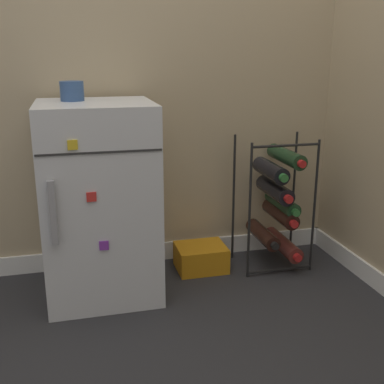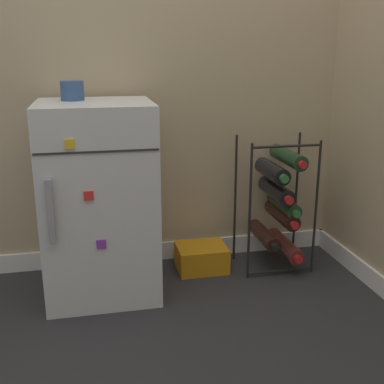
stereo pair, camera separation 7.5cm
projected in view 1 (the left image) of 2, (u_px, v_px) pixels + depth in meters
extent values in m
plane|color=#28282B|center=(159.00, 314.00, 1.95)|extent=(14.00, 14.00, 0.00)
cube|color=white|center=(140.00, 253.00, 2.42)|extent=(6.97, 0.01, 0.09)
cube|color=silver|center=(100.00, 201.00, 2.03)|extent=(0.47, 0.45, 0.83)
cube|color=#2D2D2D|center=(100.00, 153.00, 1.75)|extent=(0.46, 0.00, 0.01)
cube|color=#9E9EA3|center=(53.00, 213.00, 1.75)|extent=(0.02, 0.02, 0.24)
cube|color=purple|center=(104.00, 246.00, 1.85)|extent=(0.04, 0.01, 0.04)
cube|color=red|center=(91.00, 197.00, 1.78)|extent=(0.04, 0.01, 0.04)
cube|color=yellow|center=(72.00, 145.00, 1.71)|extent=(0.04, 0.01, 0.04)
cylinder|color=black|center=(250.00, 213.00, 2.18)|extent=(0.01, 0.01, 0.64)
cylinder|color=black|center=(314.00, 207.00, 2.25)|extent=(0.01, 0.01, 0.64)
cylinder|color=black|center=(234.00, 198.00, 2.38)|extent=(0.01, 0.01, 0.64)
cylinder|color=black|center=(293.00, 194.00, 2.46)|extent=(0.01, 0.01, 0.64)
cylinder|color=black|center=(279.00, 269.00, 2.30)|extent=(0.32, 0.01, 0.01)
cylinder|color=black|center=(286.00, 146.00, 2.13)|extent=(0.32, 0.01, 0.01)
cylinder|color=#56231E|center=(283.00, 244.00, 2.40)|extent=(0.08, 0.31, 0.08)
cylinder|color=red|center=(298.00, 258.00, 2.24)|extent=(0.04, 0.02, 0.04)
cylinder|color=black|center=(262.00, 234.00, 2.35)|extent=(0.07, 0.27, 0.07)
cylinder|color=black|center=(275.00, 246.00, 2.21)|extent=(0.03, 0.02, 0.03)
cylinder|color=black|center=(280.00, 214.00, 2.34)|extent=(0.08, 0.28, 0.08)
cylinder|color=red|center=(294.00, 224.00, 2.20)|extent=(0.04, 0.02, 0.04)
cylinder|color=#19381E|center=(282.00, 203.00, 2.33)|extent=(0.07, 0.27, 0.07)
cylinder|color=#2D7033|center=(296.00, 213.00, 2.20)|extent=(0.03, 0.02, 0.03)
cylinder|color=black|center=(275.00, 190.00, 2.30)|extent=(0.08, 0.28, 0.08)
cylinder|color=red|center=(288.00, 199.00, 2.16)|extent=(0.04, 0.02, 0.04)
cylinder|color=black|center=(271.00, 170.00, 2.27)|extent=(0.08, 0.27, 0.08)
cylinder|color=#2D7033|center=(284.00, 178.00, 2.13)|extent=(0.04, 0.02, 0.04)
cylinder|color=#19381E|center=(286.00, 156.00, 2.27)|extent=(0.07, 0.30, 0.07)
cylinder|color=red|center=(302.00, 164.00, 2.12)|extent=(0.03, 0.02, 0.03)
cube|color=orange|center=(201.00, 257.00, 2.33)|extent=(0.24, 0.19, 0.12)
cylinder|color=#335184|center=(72.00, 91.00, 1.95)|extent=(0.10, 0.10, 0.08)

